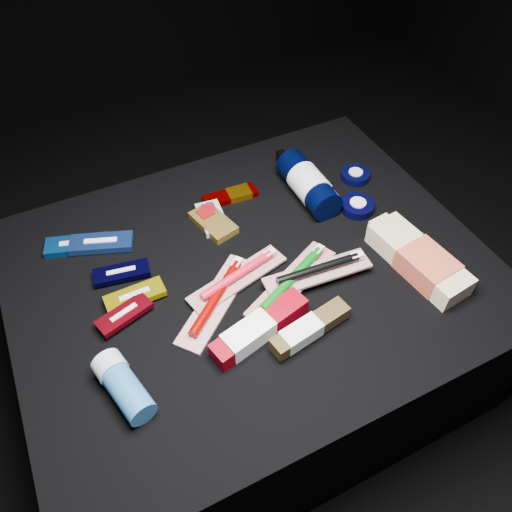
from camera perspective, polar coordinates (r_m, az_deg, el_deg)
name	(u,v)px	position (r m, az deg, el deg)	size (l,w,h in m)	color
ground	(253,362)	(1.38, -0.38, -12.06)	(3.00, 3.00, 0.00)	black
cloth_table	(252,321)	(1.21, -0.43, -7.44)	(0.98, 0.78, 0.40)	black
luna_bar_0	(76,245)	(1.15, -19.83, 1.20)	(0.14, 0.09, 0.02)	#0D4C9B
luna_bar_1	(101,243)	(1.14, -17.26, 1.43)	(0.14, 0.10, 0.02)	#204091
luna_bar_2	(122,273)	(1.07, -15.11, -1.86)	(0.12, 0.06, 0.01)	black
luna_bar_3	(135,296)	(1.02, -13.66, -4.45)	(0.12, 0.05, 0.02)	yellow
luna_bar_4	(124,314)	(0.99, -14.82, -6.46)	(0.12, 0.07, 0.01)	maroon
clif_bar_0	(212,221)	(1.14, -5.05, 3.95)	(0.09, 0.12, 0.02)	#4F3A14
clif_bar_1	(212,217)	(1.15, -5.10, 4.48)	(0.07, 0.11, 0.02)	#AAABA4
power_bar	(233,195)	(1.20, -2.62, 6.98)	(0.13, 0.05, 0.02)	#6E0000
lotion_bottle	(308,184)	(1.19, 5.98, 8.20)	(0.08, 0.24, 0.08)	black
cream_tin_upper	(355,175)	(1.28, 11.27, 9.03)	(0.07, 0.07, 0.02)	black
cream_tin_lower	(357,206)	(1.19, 11.51, 5.61)	(0.08, 0.08, 0.02)	black
bodywash_bottle	(420,260)	(1.09, 18.19, -0.47)	(0.11, 0.25, 0.05)	beige
deodorant_stick	(123,386)	(0.90, -14.93, -14.13)	(0.08, 0.14, 0.06)	#295C95
toothbrush_pack_0	(217,298)	(0.99, -4.47, -4.82)	(0.22, 0.20, 0.03)	silver
toothbrush_pack_1	(239,276)	(1.02, -2.00, -2.32)	(0.23, 0.10, 0.03)	#BAB4AE
toothbrush_pack_2	(293,280)	(1.00, 4.22, -2.73)	(0.24, 0.15, 0.03)	#B3ACA6
toothbrush_pack_3	(319,271)	(1.02, 7.24, -1.66)	(0.23, 0.07, 0.03)	#B9B2AD
toothpaste_carton_red	(256,330)	(0.94, -0.02, -8.51)	(0.21, 0.09, 0.04)	#7A000C
toothpaste_carton_green	(307,330)	(0.94, 5.85, -8.41)	(0.17, 0.06, 0.03)	#3C2D14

